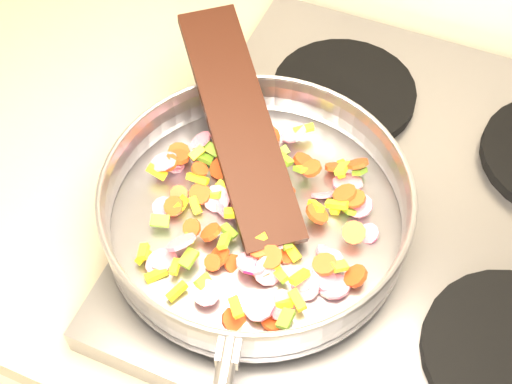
% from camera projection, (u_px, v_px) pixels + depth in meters
% --- Properties ---
extents(cooktop, '(0.60, 0.60, 0.04)m').
position_uv_depth(cooktop, '(414.00, 220.00, 0.86)').
color(cooktop, '#939399').
rests_on(cooktop, counter_top).
extents(grate_fl, '(0.19, 0.19, 0.02)m').
position_uv_depth(grate_fl, '(262.00, 261.00, 0.79)').
color(grate_fl, black).
rests_on(grate_fl, cooktop).
extents(grate_bl, '(0.19, 0.19, 0.02)m').
position_uv_depth(grate_bl, '(344.00, 92.00, 0.94)').
color(grate_bl, black).
rests_on(grate_bl, cooktop).
extents(saute_pan, '(0.39, 0.55, 0.06)m').
position_uv_depth(saute_pan, '(256.00, 205.00, 0.78)').
color(saute_pan, '#9E9EA5').
rests_on(saute_pan, grate_fl).
extents(vegetable_heap, '(0.28, 0.29, 0.05)m').
position_uv_depth(vegetable_heap, '(257.00, 212.00, 0.80)').
color(vegetable_heap, yellow).
rests_on(vegetable_heap, saute_pan).
extents(wooden_spatula, '(0.25, 0.28, 0.09)m').
position_uv_depth(wooden_spatula, '(239.00, 123.00, 0.82)').
color(wooden_spatula, black).
rests_on(wooden_spatula, saute_pan).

